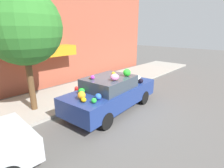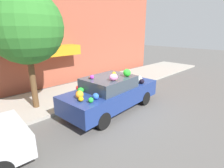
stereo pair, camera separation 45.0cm
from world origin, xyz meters
name	(u,v)px [view 2 (the right image)]	position (x,y,z in m)	size (l,w,h in m)	color
ground_plane	(111,109)	(0.00, 0.00, 0.00)	(60.00, 60.00, 0.00)	#565451
sidewalk_curb	(76,92)	(0.00, 2.70, 0.06)	(24.00, 3.20, 0.13)	#9E998E
building_facade	(51,32)	(-0.03, 4.92, 3.15)	(18.00, 1.20, 6.41)	#9E4C38
street_tree	(25,27)	(-2.33, 2.23, 3.38)	(2.82, 2.82, 4.68)	brown
fire_hydrant	(78,93)	(-0.60, 1.61, 0.47)	(0.20, 0.20, 0.70)	red
art_car	(112,92)	(-0.02, -0.04, 0.78)	(4.54, 2.07, 1.78)	navy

